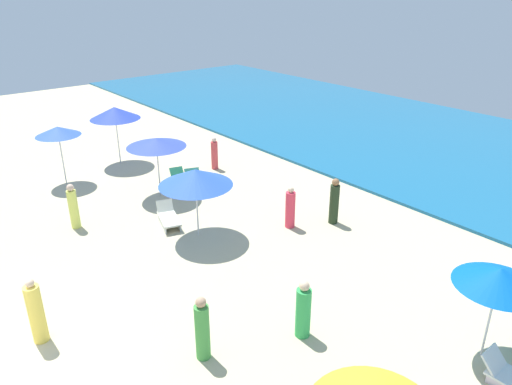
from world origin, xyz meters
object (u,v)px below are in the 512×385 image
Objects in this scene: lounge_chair_0_0 at (168,218)px; lounge_chair_4_0 at (181,181)px; umbrella_0 at (195,177)px; umbrella_1 at (499,277)px; beachgoer_3 at (36,313)px; umbrella_2 at (58,131)px; beachgoer_0 at (73,207)px; beachgoer_2 at (202,330)px; umbrella_5 at (115,113)px; beachgoer_5 at (303,311)px; umbrella_4 at (156,142)px; beachgoer_1 at (290,209)px; lounge_chair_4_1 at (195,182)px; beachgoer_6 at (334,202)px; beachgoer_4 at (214,154)px.

lounge_chair_0_0 is 0.96× the size of lounge_chair_4_0.
umbrella_1 is (8.92, 1.88, 0.01)m from umbrella_0.
umbrella_2 is at bearing 84.96° from beachgoer_3.
beachgoer_2 is at bearing -56.50° from beachgoer_0.
beachgoer_3 is (10.31, -6.80, -1.61)m from umbrella_5.
lounge_chair_0_0 is at bearing -75.37° from beachgoer_5.
umbrella_5 is at bearing -177.25° from umbrella_1.
umbrella_4 is (3.67, 2.48, -0.07)m from umbrella_2.
lounge_chair_4_0 is at bearing 68.07° from beachgoer_1.
lounge_chair_4_0 is at bearing 56.42° from beachgoer_3.
umbrella_0 is 1.49× the size of beachgoer_0.
umbrella_4 is 2.48m from lounge_chair_4_1.
lounge_chair_4_0 is 4.81m from umbrella_5.
beachgoer_6 is at bearing 30.24° from umbrella_4.
lounge_chair_0_0 is at bearing -105.18° from beachgoer_6.
beachgoer_1 is 5.64m from beachgoer_5.
umbrella_4 reaches higher than lounge_chair_4_1.
umbrella_4 reaches higher than beachgoer_5.
beachgoer_0 is at bearing -58.38° from beachgoer_5.
umbrella_0 is at bearing -167.10° from beachgoer_4.
lounge_chair_4_1 is 2.34m from beachgoer_4.
umbrella_4 is 8.78m from beachgoer_3.
umbrella_2 is 4.70m from beachgoer_0.
umbrella_5 is 11.13m from beachgoer_6.
umbrella_0 is 1.49× the size of beachgoer_2.
umbrella_1 is 12.61m from lounge_chair_4_1.
lounge_chair_0_0 is 0.57× the size of umbrella_5.
beachgoer_0 is 1.09× the size of beachgoer_4.
umbrella_4 is 9.62m from beachgoer_2.
lounge_chair_4_0 is at bearing 161.44° from beachgoer_4.
umbrella_2 is 5.95m from lounge_chair_4_1.
beachgoer_5 is (9.62, -1.49, -1.49)m from umbrella_4.
beachgoer_3 is at bearing -94.72° from beachgoer_2.
umbrella_4 reaches higher than beachgoer_1.
beachgoer_0 is 8.12m from beachgoer_2.
umbrella_1 is at bearing -33.95° from beachgoer_0.
umbrella_5 reaches higher than umbrella_2.
umbrella_0 is 7.70m from umbrella_2.
umbrella_2 is at bearing 118.64° from beachgoer_4.
beachgoer_2 is at bearing -31.97° from umbrella_0.
beachgoer_5 is (14.12, -1.86, -1.69)m from umbrella_5.
lounge_chair_0_0 is 0.92× the size of beachgoer_6.
umbrella_4 is at bearing 79.80° from beachgoer_1.
umbrella_5 reaches higher than beachgoer_0.
beachgoer_6 is (6.05, 3.53, -1.40)m from umbrella_4.
umbrella_2 is 4.43m from umbrella_4.
umbrella_1 is 14.01m from beachgoer_4.
beachgoer_0 reaches higher than beachgoer_4.
umbrella_2 is 10.37m from beachgoer_3.
umbrella_0 reaches higher than lounge_chair_4_1.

